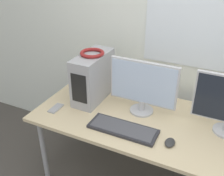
# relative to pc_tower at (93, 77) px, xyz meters

# --- Properties ---
(wall_back) EXTENTS (8.00, 0.07, 2.70)m
(wall_back) POSITION_rel_pc_tower_xyz_m (0.83, 0.44, 0.42)
(wall_back) COLOR silver
(wall_back) RESTS_ON ground_plane
(desk) EXTENTS (2.35, 0.80, 0.73)m
(desk) POSITION_rel_pc_tower_xyz_m (0.83, -0.10, -0.24)
(desk) COLOR #D1BA8E
(desk) RESTS_ON ground_plane
(pc_tower) EXTENTS (0.19, 0.44, 0.39)m
(pc_tower) POSITION_rel_pc_tower_xyz_m (0.00, 0.00, 0.00)
(pc_tower) COLOR #9E9EA3
(pc_tower) RESTS_ON desk
(headphones) EXTENTS (0.19, 0.19, 0.03)m
(headphones) POSITION_rel_pc_tower_xyz_m (0.00, 0.00, 0.21)
(headphones) COLOR maroon
(headphones) RESTS_ON pc_tower
(monitor_main) EXTENTS (0.52, 0.18, 0.42)m
(monitor_main) POSITION_rel_pc_tower_xyz_m (0.44, -0.02, 0.03)
(monitor_main) COLOR #B7B7BC
(monitor_main) RESTS_ON desk
(keyboard) EXTENTS (0.49, 0.18, 0.02)m
(keyboard) POSITION_rel_pc_tower_xyz_m (0.40, -0.30, -0.19)
(keyboard) COLOR #28282D
(keyboard) RESTS_ON desk
(mouse) EXTENTS (0.07, 0.10, 0.03)m
(mouse) POSITION_rel_pc_tower_xyz_m (0.74, -0.30, -0.18)
(mouse) COLOR #2D2D2D
(mouse) RESTS_ON desk
(cell_phone) EXTENTS (0.07, 0.14, 0.01)m
(cell_phone) POSITION_rel_pc_tower_xyz_m (-0.19, -0.28, -0.19)
(cell_phone) COLOR #99999E
(cell_phone) RESTS_ON desk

